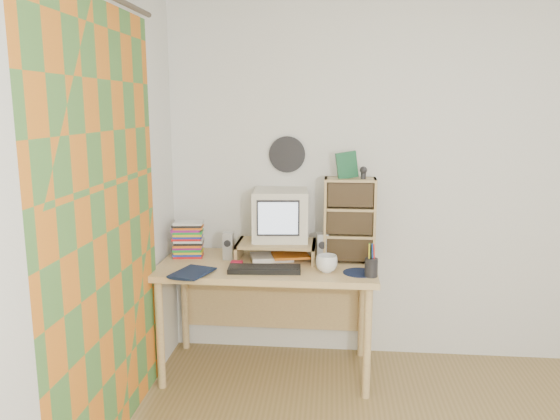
% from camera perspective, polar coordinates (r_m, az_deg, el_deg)
% --- Properties ---
extents(back_wall, '(3.50, 0.00, 3.50)m').
position_cam_1_polar(back_wall, '(3.85, 14.70, 2.88)').
color(back_wall, white).
rests_on(back_wall, floor).
extents(left_wall, '(0.00, 3.50, 3.50)m').
position_cam_1_polar(left_wall, '(2.37, -23.21, -2.46)').
color(left_wall, white).
rests_on(left_wall, floor).
extents(curtain, '(0.00, 2.20, 2.20)m').
position_cam_1_polar(curtain, '(2.79, -17.67, -2.28)').
color(curtain, orange).
rests_on(curtain, left_wall).
extents(wall_disc, '(0.25, 0.02, 0.25)m').
position_cam_1_polar(wall_disc, '(3.78, 0.75, 5.83)').
color(wall_disc, black).
rests_on(wall_disc, back_wall).
extents(desk, '(1.40, 0.70, 0.75)m').
position_cam_1_polar(desk, '(3.67, -1.23, -7.34)').
color(desk, '#DDC077').
rests_on(desk, floor).
extents(monitor_riser, '(0.52, 0.30, 0.12)m').
position_cam_1_polar(monitor_riser, '(3.63, -0.39, -3.75)').
color(monitor_riser, tan).
rests_on(monitor_riser, desk).
extents(crt_monitor, '(0.39, 0.39, 0.34)m').
position_cam_1_polar(crt_monitor, '(3.64, 0.00, -0.61)').
color(crt_monitor, beige).
rests_on(crt_monitor, monitor_riser).
extents(speaker_left, '(0.07, 0.07, 0.18)m').
position_cam_1_polar(speaker_left, '(3.66, -5.41, -3.77)').
color(speaker_left, '#A4A4A8').
rests_on(speaker_left, desk).
extents(speaker_right, '(0.08, 0.08, 0.19)m').
position_cam_1_polar(speaker_right, '(3.58, 4.45, -3.97)').
color(speaker_right, '#A4A4A8').
rests_on(speaker_right, desk).
extents(keyboard, '(0.46, 0.18, 0.03)m').
position_cam_1_polar(keyboard, '(3.40, -1.63, -6.20)').
color(keyboard, black).
rests_on(keyboard, desk).
extents(dvd_stack, '(0.21, 0.16, 0.27)m').
position_cam_1_polar(dvd_stack, '(3.75, -9.61, -2.79)').
color(dvd_stack, brown).
rests_on(dvd_stack, desk).
extents(cd_rack, '(0.33, 0.18, 0.55)m').
position_cam_1_polar(cd_rack, '(3.58, 7.27, -1.07)').
color(cd_rack, tan).
rests_on(cd_rack, desk).
extents(mug, '(0.16, 0.16, 0.11)m').
position_cam_1_polar(mug, '(3.39, 4.90, -5.60)').
color(mug, silver).
rests_on(mug, desk).
extents(diary, '(0.28, 0.24, 0.05)m').
position_cam_1_polar(diary, '(3.42, -10.54, -6.10)').
color(diary, '#0E1A36').
rests_on(diary, desk).
extents(mousepad, '(0.23, 0.23, 0.00)m').
position_cam_1_polar(mousepad, '(3.40, 8.31, -6.49)').
color(mousepad, black).
rests_on(mousepad, desk).
extents(pen_cup, '(0.09, 0.09, 0.16)m').
position_cam_1_polar(pen_cup, '(3.32, 9.52, -5.58)').
color(pen_cup, black).
rests_on(pen_cup, desk).
extents(papers, '(0.31, 0.26, 0.04)m').
position_cam_1_polar(papers, '(3.66, -0.12, -4.90)').
color(papers, white).
rests_on(papers, desk).
extents(red_box, '(0.07, 0.05, 0.04)m').
position_cam_1_polar(red_box, '(3.50, -4.56, -5.64)').
color(red_box, '#BB1431').
rests_on(red_box, desk).
extents(game_box, '(0.13, 0.06, 0.17)m').
position_cam_1_polar(game_box, '(3.52, 7.00, 4.67)').
color(game_box, '#175130').
rests_on(game_box, cd_rack).
extents(webcam, '(0.05, 0.05, 0.08)m').
position_cam_1_polar(webcam, '(3.51, 8.71, 3.88)').
color(webcam, black).
rests_on(webcam, cd_rack).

